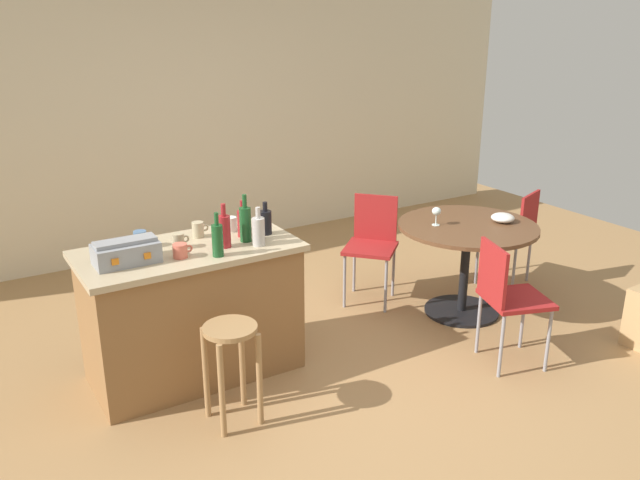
% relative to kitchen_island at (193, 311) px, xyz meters
% --- Properties ---
extents(ground_plane, '(8.80, 8.80, 0.00)m').
position_rel_kitchen_island_xyz_m(ground_plane, '(0.88, -0.52, -0.45)').
color(ground_plane, '#A37A4C').
extents(back_wall, '(8.00, 0.10, 2.70)m').
position_rel_kitchen_island_xyz_m(back_wall, '(0.88, 2.44, 0.90)').
color(back_wall, beige).
rests_on(back_wall, ground_plane).
extents(kitchen_island, '(1.38, 0.70, 0.89)m').
position_rel_kitchen_island_xyz_m(kitchen_island, '(0.00, 0.00, 0.00)').
color(kitchen_island, olive).
rests_on(kitchen_island, ground_plane).
extents(wooden_stool, '(0.31, 0.31, 0.62)m').
position_rel_kitchen_island_xyz_m(wooden_stool, '(-0.01, -0.64, -0.00)').
color(wooden_stool, '#A37A4C').
rests_on(wooden_stool, ground_plane).
extents(dining_table, '(1.08, 1.08, 0.75)m').
position_rel_kitchen_island_xyz_m(dining_table, '(2.17, -0.24, 0.13)').
color(dining_table, black).
rests_on(dining_table, ground_plane).
extents(folding_chair_near, '(0.57, 0.57, 0.87)m').
position_rel_kitchen_island_xyz_m(folding_chair_near, '(1.71, 0.37, 0.07)').
color(folding_chair_near, maroon).
rests_on(folding_chair_near, ground_plane).
extents(folding_chair_far, '(0.51, 0.51, 0.87)m').
position_rel_kitchen_island_xyz_m(folding_chair_far, '(1.84, -0.98, 0.07)').
color(folding_chair_far, maroon).
rests_on(folding_chair_far, ground_plane).
extents(folding_chair_left, '(0.52, 0.52, 0.85)m').
position_rel_kitchen_island_xyz_m(folding_chair_left, '(2.94, -0.02, 0.05)').
color(folding_chair_left, maroon).
rests_on(folding_chair_left, ground_plane).
extents(toolbox, '(0.38, 0.22, 0.15)m').
position_rel_kitchen_island_xyz_m(toolbox, '(-0.40, -0.06, 0.51)').
color(toolbox, gray).
rests_on(toolbox, kitchen_island).
extents(bottle_0, '(0.07, 0.07, 0.28)m').
position_rel_kitchen_island_xyz_m(bottle_0, '(0.11, -0.23, 0.55)').
color(bottle_0, '#194C23').
rests_on(bottle_0, kitchen_island).
extents(bottle_1, '(0.08, 0.08, 0.28)m').
position_rel_kitchen_island_xyz_m(bottle_1, '(0.21, -0.10, 0.55)').
color(bottle_1, maroon).
rests_on(bottle_1, kitchen_island).
extents(bottle_2, '(0.07, 0.07, 0.25)m').
position_rel_kitchen_island_xyz_m(bottle_2, '(0.39, 0.03, 0.54)').
color(bottle_2, maroon).
rests_on(bottle_2, kitchen_island).
extents(bottle_3, '(0.08, 0.08, 0.22)m').
position_rel_kitchen_island_xyz_m(bottle_3, '(0.54, -0.01, 0.53)').
color(bottle_3, black).
rests_on(bottle_3, kitchen_island).
extents(bottle_4, '(0.08, 0.08, 0.25)m').
position_rel_kitchen_island_xyz_m(bottle_4, '(0.40, -0.19, 0.54)').
color(bottle_4, '#B7B2AD').
rests_on(bottle_4, kitchen_island).
extents(bottle_5, '(0.08, 0.08, 0.31)m').
position_rel_kitchen_island_xyz_m(bottle_5, '(0.37, -0.07, 0.56)').
color(bottle_5, '#194C23').
rests_on(bottle_5, kitchen_island).
extents(cup_0, '(0.11, 0.07, 0.10)m').
position_rel_kitchen_island_xyz_m(cup_0, '(-0.05, 0.02, 0.49)').
color(cup_0, tan).
rests_on(cup_0, kitchen_island).
extents(cup_1, '(0.12, 0.08, 0.11)m').
position_rel_kitchen_island_xyz_m(cup_1, '(-0.25, 0.17, 0.50)').
color(cup_1, '#4C7099').
rests_on(cup_1, kitchen_island).
extents(cup_2, '(0.11, 0.08, 0.10)m').
position_rel_kitchen_island_xyz_m(cup_2, '(0.14, 0.16, 0.49)').
color(cup_2, tan).
rests_on(cup_2, kitchen_island).
extents(cup_3, '(0.12, 0.09, 0.09)m').
position_rel_kitchen_island_xyz_m(cup_3, '(-0.10, -0.14, 0.49)').
color(cup_3, '#DB6651').
rests_on(cup_3, kitchen_island).
extents(cup_4, '(0.12, 0.08, 0.10)m').
position_rel_kitchen_island_xyz_m(cup_4, '(0.37, 0.17, 0.49)').
color(cup_4, white).
rests_on(cup_4, kitchen_island).
extents(wine_glass, '(0.07, 0.07, 0.14)m').
position_rel_kitchen_island_xyz_m(wine_glass, '(1.95, -0.12, 0.40)').
color(wine_glass, silver).
rests_on(wine_glass, dining_table).
extents(serving_bowl, '(0.18, 0.18, 0.07)m').
position_rel_kitchen_island_xyz_m(serving_bowl, '(2.44, -0.33, 0.33)').
color(serving_bowl, white).
rests_on(serving_bowl, dining_table).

